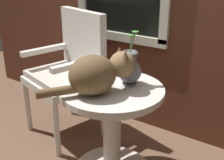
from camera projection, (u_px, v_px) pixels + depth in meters
The scene contains 4 objects.
wicker_side_table at pixel (112, 118), 1.84m from camera, with size 0.64×0.64×0.64m.
wicker_chair at pixel (70, 68), 2.30m from camera, with size 0.62×0.60×1.00m.
cat at pixel (98, 73), 1.65m from camera, with size 0.39×0.50×0.25m.
pewter_vase_with_ivy at pixel (130, 69), 1.77m from camera, with size 0.14×0.14×0.32m.
Camera 1 is at (0.96, -1.18, 1.35)m, focal length 46.80 mm.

